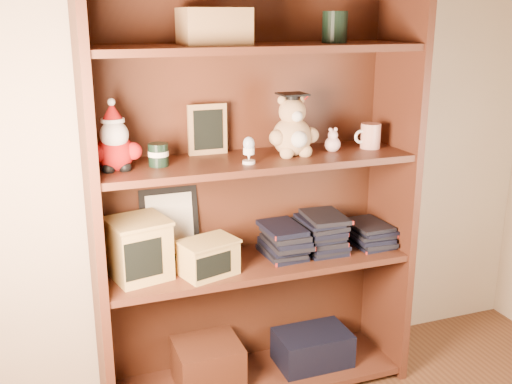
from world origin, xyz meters
The scene contains 17 objects.
room_envelope centered at (0.00, 0.00, 1.41)m, with size 3.04×3.04×2.51m.
bookcase centered at (0.13, 1.36, 0.78)m, with size 1.20×0.35×1.60m.
shelf_lower centered at (0.13, 1.30, 0.54)m, with size 1.14×0.33×0.02m.
shelf_upper centered at (0.13, 1.30, 0.94)m, with size 1.14×0.33×0.02m.
santa_plush centered at (-0.37, 1.30, 1.04)m, with size 0.17×0.13×0.25m.
teachers_tin centered at (-0.22, 1.30, 0.99)m, with size 0.07×0.07×0.08m.
chalkboard_plaque centered at (-0.02, 1.42, 1.04)m, with size 0.15×0.08×0.19m.
egg_cup centered at (0.08, 1.23, 1.00)m, with size 0.05×0.05×0.10m.
grad_teddy_bear centered at (0.27, 1.30, 1.04)m, with size 0.19×0.17×0.23m.
pink_figurine centered at (0.44, 1.30, 0.99)m, with size 0.06×0.06×0.09m.
teacher_mug centered at (0.60, 1.30, 1.00)m, with size 0.11×0.08×0.10m.
certificate_frame centered at (-0.17, 1.44, 0.69)m, with size 0.22×0.06×0.28m.
treats_box centered at (-0.31, 1.30, 0.66)m, with size 0.24×0.24×0.21m.
pencils_box centered at (-0.08, 1.24, 0.62)m, with size 0.23×0.19×0.13m.
book_stack_left centered at (0.25, 1.30, 0.61)m, with size 0.14×0.20×0.11m.
book_stack_mid centered at (0.41, 1.30, 0.63)m, with size 0.14×0.20×0.16m.
book_stack_right centered at (0.63, 1.30, 0.60)m, with size 0.14×0.20×0.10m.
Camera 1 is at (-0.60, -0.68, 1.45)m, focal length 42.00 mm.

